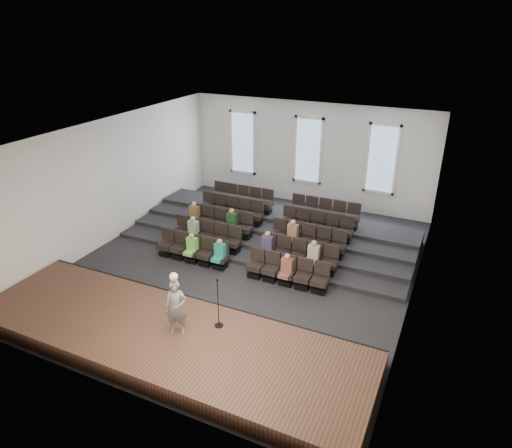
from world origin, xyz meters
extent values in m
plane|color=black|center=(0.00, 0.00, 0.00)|extent=(14.00, 14.00, 0.00)
cube|color=white|center=(0.00, 0.00, 5.01)|extent=(12.00, 14.00, 0.02)
cube|color=white|center=(0.00, 7.02, 2.50)|extent=(12.00, 0.04, 5.00)
cube|color=white|center=(0.00, -7.02, 2.50)|extent=(12.00, 0.04, 5.00)
cube|color=white|center=(-6.02, 0.00, 2.50)|extent=(0.04, 14.00, 5.00)
cube|color=white|center=(6.02, 0.00, 2.50)|extent=(0.04, 14.00, 5.00)
cube|color=#4F3122|center=(0.00, -5.10, 0.25)|extent=(11.80, 3.60, 0.50)
cube|color=black|center=(0.00, -3.33, 0.25)|extent=(11.80, 0.06, 0.52)
cube|color=black|center=(0.00, 2.33, 0.07)|extent=(11.80, 4.80, 0.15)
cube|color=black|center=(0.00, 2.85, 0.15)|extent=(11.80, 3.75, 0.30)
cube|color=black|center=(0.00, 3.38, 0.22)|extent=(11.80, 2.70, 0.45)
cube|color=black|center=(0.00, 3.90, 0.30)|extent=(11.80, 1.65, 0.60)
cube|color=black|center=(-3.13, -0.60, 0.10)|extent=(0.47, 0.43, 0.20)
cube|color=black|center=(-3.13, -0.60, 0.41)|extent=(0.55, 0.50, 0.19)
cube|color=black|center=(-3.13, -0.39, 0.82)|extent=(0.55, 0.08, 0.50)
cube|color=black|center=(-2.53, -0.60, 0.10)|extent=(0.47, 0.43, 0.20)
cube|color=black|center=(-2.53, -0.60, 0.41)|extent=(0.55, 0.50, 0.19)
cube|color=black|center=(-2.53, -0.39, 0.82)|extent=(0.55, 0.08, 0.50)
cube|color=black|center=(-1.93, -0.60, 0.10)|extent=(0.47, 0.43, 0.20)
cube|color=black|center=(-1.93, -0.60, 0.41)|extent=(0.55, 0.50, 0.19)
cube|color=black|center=(-1.93, -0.39, 0.82)|extent=(0.55, 0.08, 0.50)
cube|color=black|center=(-1.33, -0.60, 0.10)|extent=(0.47, 0.43, 0.20)
cube|color=black|center=(-1.33, -0.60, 0.41)|extent=(0.55, 0.50, 0.19)
cube|color=black|center=(-1.33, -0.39, 0.82)|extent=(0.55, 0.08, 0.50)
cube|color=black|center=(-0.73, -0.60, 0.10)|extent=(0.47, 0.43, 0.20)
cube|color=black|center=(-0.73, -0.60, 0.41)|extent=(0.55, 0.50, 0.19)
cube|color=black|center=(-0.73, -0.39, 0.82)|extent=(0.55, 0.08, 0.50)
cube|color=black|center=(0.73, -0.60, 0.10)|extent=(0.47, 0.43, 0.20)
cube|color=black|center=(0.73, -0.60, 0.41)|extent=(0.55, 0.50, 0.19)
cube|color=black|center=(0.73, -0.39, 0.82)|extent=(0.55, 0.08, 0.50)
cube|color=black|center=(1.33, -0.60, 0.10)|extent=(0.47, 0.43, 0.20)
cube|color=black|center=(1.33, -0.60, 0.41)|extent=(0.55, 0.50, 0.19)
cube|color=black|center=(1.33, -0.39, 0.82)|extent=(0.55, 0.08, 0.50)
cube|color=black|center=(1.93, -0.60, 0.10)|extent=(0.47, 0.43, 0.20)
cube|color=black|center=(1.93, -0.60, 0.41)|extent=(0.55, 0.50, 0.19)
cube|color=black|center=(1.93, -0.39, 0.82)|extent=(0.55, 0.08, 0.50)
cube|color=black|center=(2.53, -0.60, 0.10)|extent=(0.47, 0.43, 0.20)
cube|color=black|center=(2.53, -0.60, 0.41)|extent=(0.55, 0.50, 0.19)
cube|color=black|center=(2.53, -0.39, 0.82)|extent=(0.55, 0.08, 0.50)
cube|color=black|center=(3.13, -0.60, 0.10)|extent=(0.47, 0.43, 0.20)
cube|color=black|center=(3.13, -0.60, 0.41)|extent=(0.55, 0.50, 0.19)
cube|color=black|center=(3.13, -0.39, 0.82)|extent=(0.55, 0.08, 0.50)
cube|color=black|center=(-3.13, 0.45, 0.25)|extent=(0.47, 0.43, 0.20)
cube|color=black|center=(-3.13, 0.45, 0.56)|extent=(0.55, 0.50, 0.19)
cube|color=black|center=(-3.13, 0.66, 0.97)|extent=(0.55, 0.08, 0.50)
cube|color=black|center=(-2.53, 0.45, 0.25)|extent=(0.47, 0.43, 0.20)
cube|color=black|center=(-2.53, 0.45, 0.56)|extent=(0.55, 0.50, 0.19)
cube|color=black|center=(-2.53, 0.66, 0.97)|extent=(0.55, 0.08, 0.50)
cube|color=black|center=(-1.93, 0.45, 0.25)|extent=(0.47, 0.43, 0.20)
cube|color=black|center=(-1.93, 0.45, 0.56)|extent=(0.55, 0.50, 0.19)
cube|color=black|center=(-1.93, 0.66, 0.97)|extent=(0.55, 0.08, 0.50)
cube|color=black|center=(-1.33, 0.45, 0.25)|extent=(0.47, 0.43, 0.20)
cube|color=black|center=(-1.33, 0.45, 0.56)|extent=(0.55, 0.50, 0.19)
cube|color=black|center=(-1.33, 0.66, 0.97)|extent=(0.55, 0.08, 0.50)
cube|color=black|center=(-0.73, 0.45, 0.25)|extent=(0.47, 0.43, 0.20)
cube|color=black|center=(-0.73, 0.45, 0.56)|extent=(0.55, 0.50, 0.19)
cube|color=black|center=(-0.73, 0.66, 0.97)|extent=(0.55, 0.08, 0.50)
cube|color=black|center=(0.73, 0.45, 0.25)|extent=(0.47, 0.43, 0.20)
cube|color=black|center=(0.73, 0.45, 0.56)|extent=(0.55, 0.50, 0.19)
cube|color=black|center=(0.73, 0.66, 0.97)|extent=(0.55, 0.08, 0.50)
cube|color=black|center=(1.33, 0.45, 0.25)|extent=(0.47, 0.43, 0.20)
cube|color=black|center=(1.33, 0.45, 0.56)|extent=(0.55, 0.50, 0.19)
cube|color=black|center=(1.33, 0.66, 0.97)|extent=(0.55, 0.08, 0.50)
cube|color=black|center=(1.93, 0.45, 0.25)|extent=(0.47, 0.43, 0.20)
cube|color=black|center=(1.93, 0.45, 0.56)|extent=(0.55, 0.50, 0.19)
cube|color=black|center=(1.93, 0.66, 0.97)|extent=(0.55, 0.08, 0.50)
cube|color=black|center=(2.53, 0.45, 0.25)|extent=(0.47, 0.43, 0.20)
cube|color=black|center=(2.53, 0.45, 0.56)|extent=(0.55, 0.50, 0.19)
cube|color=black|center=(2.53, 0.66, 0.97)|extent=(0.55, 0.08, 0.50)
cube|color=black|center=(3.13, 0.45, 0.25)|extent=(0.47, 0.43, 0.20)
cube|color=black|center=(3.13, 0.45, 0.56)|extent=(0.55, 0.50, 0.19)
cube|color=black|center=(3.13, 0.66, 0.97)|extent=(0.55, 0.08, 0.50)
cube|color=black|center=(-3.13, 1.50, 0.40)|extent=(0.47, 0.42, 0.20)
cube|color=black|center=(-3.13, 1.50, 0.71)|extent=(0.55, 0.50, 0.19)
cube|color=black|center=(-3.13, 1.71, 1.12)|extent=(0.55, 0.08, 0.50)
cube|color=black|center=(-2.53, 1.50, 0.40)|extent=(0.47, 0.42, 0.20)
cube|color=black|center=(-2.53, 1.50, 0.71)|extent=(0.55, 0.50, 0.19)
cube|color=black|center=(-2.53, 1.71, 1.12)|extent=(0.55, 0.08, 0.50)
cube|color=black|center=(-1.93, 1.50, 0.40)|extent=(0.47, 0.42, 0.20)
cube|color=black|center=(-1.93, 1.50, 0.71)|extent=(0.55, 0.50, 0.19)
cube|color=black|center=(-1.93, 1.71, 1.12)|extent=(0.55, 0.08, 0.50)
cube|color=black|center=(-1.33, 1.50, 0.40)|extent=(0.47, 0.42, 0.20)
cube|color=black|center=(-1.33, 1.50, 0.71)|extent=(0.55, 0.50, 0.19)
cube|color=black|center=(-1.33, 1.71, 1.12)|extent=(0.55, 0.08, 0.50)
cube|color=black|center=(-0.73, 1.50, 0.40)|extent=(0.47, 0.42, 0.20)
cube|color=black|center=(-0.73, 1.50, 0.71)|extent=(0.55, 0.50, 0.19)
cube|color=black|center=(-0.73, 1.71, 1.12)|extent=(0.55, 0.08, 0.50)
cube|color=black|center=(0.73, 1.50, 0.40)|extent=(0.47, 0.42, 0.20)
cube|color=black|center=(0.73, 1.50, 0.71)|extent=(0.55, 0.50, 0.19)
cube|color=black|center=(0.73, 1.71, 1.12)|extent=(0.55, 0.08, 0.50)
cube|color=black|center=(1.33, 1.50, 0.40)|extent=(0.47, 0.42, 0.20)
cube|color=black|center=(1.33, 1.50, 0.71)|extent=(0.55, 0.50, 0.19)
cube|color=black|center=(1.33, 1.71, 1.12)|extent=(0.55, 0.08, 0.50)
cube|color=black|center=(1.93, 1.50, 0.40)|extent=(0.47, 0.42, 0.20)
cube|color=black|center=(1.93, 1.50, 0.71)|extent=(0.55, 0.50, 0.19)
cube|color=black|center=(1.93, 1.71, 1.12)|extent=(0.55, 0.08, 0.50)
cube|color=black|center=(2.53, 1.50, 0.40)|extent=(0.47, 0.42, 0.20)
cube|color=black|center=(2.53, 1.50, 0.71)|extent=(0.55, 0.50, 0.19)
cube|color=black|center=(2.53, 1.71, 1.12)|extent=(0.55, 0.08, 0.50)
cube|color=black|center=(3.13, 1.50, 0.40)|extent=(0.47, 0.42, 0.20)
cube|color=black|center=(3.13, 1.50, 0.71)|extent=(0.55, 0.50, 0.19)
cube|color=black|center=(3.13, 1.71, 1.12)|extent=(0.55, 0.08, 0.50)
cube|color=black|center=(-3.13, 2.55, 0.55)|extent=(0.47, 0.42, 0.20)
cube|color=black|center=(-3.13, 2.55, 0.86)|extent=(0.55, 0.50, 0.19)
cube|color=black|center=(-3.13, 2.76, 1.27)|extent=(0.55, 0.08, 0.50)
cube|color=black|center=(-2.53, 2.55, 0.55)|extent=(0.47, 0.42, 0.20)
cube|color=black|center=(-2.53, 2.55, 0.86)|extent=(0.55, 0.50, 0.19)
cube|color=black|center=(-2.53, 2.76, 1.27)|extent=(0.55, 0.08, 0.50)
cube|color=black|center=(-1.93, 2.55, 0.55)|extent=(0.47, 0.42, 0.20)
cube|color=black|center=(-1.93, 2.55, 0.86)|extent=(0.55, 0.50, 0.19)
cube|color=black|center=(-1.93, 2.76, 1.27)|extent=(0.55, 0.08, 0.50)
cube|color=black|center=(-1.33, 2.55, 0.55)|extent=(0.47, 0.42, 0.20)
cube|color=black|center=(-1.33, 2.55, 0.86)|extent=(0.55, 0.50, 0.19)
cube|color=black|center=(-1.33, 2.76, 1.27)|extent=(0.55, 0.08, 0.50)
cube|color=black|center=(-0.73, 2.55, 0.55)|extent=(0.47, 0.42, 0.20)
cube|color=black|center=(-0.73, 2.55, 0.86)|extent=(0.55, 0.50, 0.19)
cube|color=black|center=(-0.73, 2.76, 1.27)|extent=(0.55, 0.08, 0.50)
cube|color=black|center=(0.73, 2.55, 0.55)|extent=(0.47, 0.42, 0.20)
cube|color=black|center=(0.73, 2.55, 0.86)|extent=(0.55, 0.50, 0.19)
cube|color=black|center=(0.73, 2.76, 1.27)|extent=(0.55, 0.08, 0.50)
cube|color=black|center=(1.33, 2.55, 0.55)|extent=(0.47, 0.42, 0.20)
cube|color=black|center=(1.33, 2.55, 0.86)|extent=(0.55, 0.50, 0.19)
cube|color=black|center=(1.33, 2.76, 1.27)|extent=(0.55, 0.08, 0.50)
cube|color=black|center=(1.93, 2.55, 0.55)|extent=(0.47, 0.42, 0.20)
cube|color=black|center=(1.93, 2.55, 0.86)|extent=(0.55, 0.50, 0.19)
cube|color=black|center=(1.93, 2.76, 1.27)|extent=(0.55, 0.08, 0.50)
cube|color=black|center=(2.53, 2.55, 0.55)|extent=(0.47, 0.42, 0.20)
cube|color=black|center=(2.53, 2.55, 0.86)|extent=(0.55, 0.50, 0.19)
cube|color=black|center=(2.53, 2.76, 1.27)|extent=(0.55, 0.08, 0.50)
cube|color=black|center=(3.13, 2.55, 0.55)|extent=(0.47, 0.42, 0.20)
cube|color=black|center=(3.13, 2.55, 0.86)|extent=(0.55, 0.50, 0.19)
cube|color=black|center=(3.13, 2.76, 1.27)|extent=(0.55, 0.08, 0.50)
cube|color=black|center=(-3.13, 3.60, 0.70)|extent=(0.47, 0.42, 0.20)
cube|color=black|center=(-3.13, 3.60, 1.01)|extent=(0.55, 0.50, 0.19)
cube|color=black|center=(-3.13, 3.81, 1.42)|extent=(0.55, 0.08, 0.50)
cube|color=black|center=(-2.53, 3.60, 0.70)|extent=(0.47, 0.42, 0.20)
cube|color=black|center=(-2.53, 3.60, 1.01)|extent=(0.55, 0.50, 0.19)
cube|color=black|center=(-2.53, 3.81, 1.42)|extent=(0.55, 0.08, 0.50)
cube|color=black|center=(-1.93, 3.60, 0.70)|extent=(0.47, 0.42, 0.20)
cube|color=black|center=(-1.93, 3.60, 1.01)|extent=(0.55, 0.50, 0.19)
cube|color=black|center=(-1.93, 3.81, 1.42)|extent=(0.55, 0.08, 0.50)
cube|color=black|center=(-1.33, 3.60, 0.70)|extent=(0.47, 0.42, 0.20)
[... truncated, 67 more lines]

